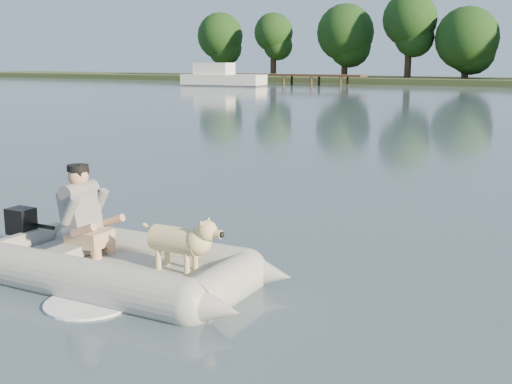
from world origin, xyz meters
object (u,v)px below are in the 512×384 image
Objects in this scene: cabin_cruiser at (223,74)px; dog at (176,245)px; man at (81,208)px; dinghy at (126,232)px; dock at (279,79)px.

dog is at bearing -64.17° from cabin_cruiser.
dinghy is at bearing -4.24° from man.
man is at bearing -65.40° from cabin_cruiser.
dog is at bearing 4.57° from dinghy.
dock is at bearing 114.23° from dinghy.
dock is 19.34× the size of dog.
man is at bearing -64.36° from dock.
dock is 58.45m from dog.
dinghy is at bearing -63.75° from dock.
dinghy is 54.41m from cabin_cruiser.
man is 0.13× the size of cabin_cruiser.
dinghy is at bearing -64.78° from cabin_cruiser.
dog is 0.11× the size of cabin_cruiser.
man reaches higher than dock.
dock is 6.54m from cabin_cruiser.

